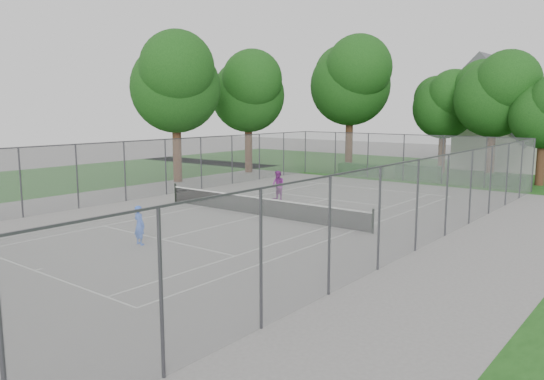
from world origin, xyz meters
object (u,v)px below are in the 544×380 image
Objects in this scene: house at (510,123)px; girl_player at (139,225)px; tennis_net at (260,206)px; woman_player at (278,185)px.

house is 6.49× the size of girl_player.
house reaches higher than tennis_net.
girl_player is at bearing -68.42° from woman_player.
girl_player is (-0.03, -7.48, 0.28)m from tennis_net.
house is (4.01, 30.36, 3.63)m from tennis_net.
woman_player reaches higher than tennis_net.
house is at bearing -90.50° from girl_player.
girl_player is (-4.04, -37.84, -3.35)m from house.
woman_player is (-2.11, 11.78, 0.08)m from girl_player.
house is 5.86× the size of woman_player.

